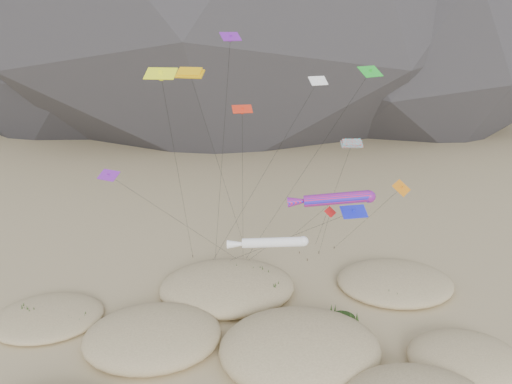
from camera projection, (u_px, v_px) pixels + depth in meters
ground at (282, 383)px, 41.07m from camera, size 500.00×500.00×0.00m
dunes at (257, 354)px, 43.53m from camera, size 48.89×38.43×4.31m
dune_grass at (271, 345)px, 44.52m from camera, size 43.12×29.84×1.43m
kite_stakes at (266, 257)px, 63.01m from camera, size 18.59×3.66×0.30m
rainbow_tube_kite at (333, 199)px, 43.84m from camera, size 7.74×21.15×14.32m
white_tube_kite at (269, 243)px, 44.51m from camera, size 7.24×16.01×10.25m
orange_parafoil at (191, 75)px, 47.59m from camera, size 7.52×12.61×24.18m
multi_parafoil at (351, 145)px, 50.06m from camera, size 2.23×13.08×17.17m
delta_kites at (283, 132)px, 46.61m from camera, size 29.38×18.81×27.34m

